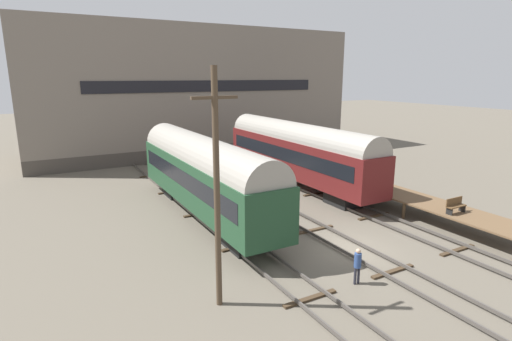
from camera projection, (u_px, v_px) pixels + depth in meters
name	position (u px, v px, depth m)	size (l,w,h in m)	color
ground_plane	(349.00, 249.00, 21.39)	(200.00, 200.00, 0.00)	#60594C
track_left	(272.00, 267.00, 19.07)	(2.60, 60.00, 0.26)	#4C4742
track_middle	(349.00, 246.00, 21.36)	(2.60, 60.00, 0.26)	#4C4742
track_right	(411.00, 230.00, 23.65)	(2.60, 60.00, 0.26)	#4C4742
train_car_maroon	(297.00, 150.00, 33.13)	(2.85, 18.30, 5.32)	black
train_car_green	(203.00, 172.00, 25.67)	(3.00, 17.16, 5.32)	black
station_platform	(418.00, 200.00, 26.32)	(2.81, 14.25, 1.15)	brown
bench	(455.00, 205.00, 23.50)	(1.40, 0.40, 0.91)	brown
person_worker	(358.00, 263.00, 17.60)	(0.32, 0.32, 1.68)	#282833
utility_pole	(217.00, 189.00, 15.11)	(1.80, 0.24, 9.42)	#473828
warehouse_building	(191.00, 91.00, 48.86)	(37.44, 12.44, 14.47)	#46403A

